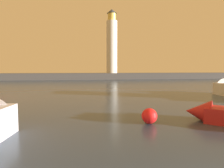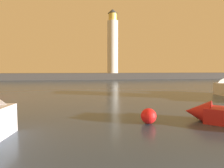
{
  "view_description": "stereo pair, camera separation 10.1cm",
  "coord_description": "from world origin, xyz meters",
  "views": [
    {
      "loc": [
        -4.15,
        -1.92,
        2.87
      ],
      "look_at": [
        -1.17,
        15.37,
        1.54
      ],
      "focal_mm": 30.84,
      "sensor_mm": 36.0,
      "label": 1
    },
    {
      "loc": [
        -4.05,
        -1.93,
        2.87
      ],
      "look_at": [
        -1.17,
        15.37,
        1.54
      ],
      "focal_mm": 30.84,
      "sensor_mm": 36.0,
      "label": 2
    }
  ],
  "objects": [
    {
      "name": "ground_plane",
      "position": [
        0.0,
        27.17,
        0.0
      ],
      "size": [
        220.0,
        220.0,
        0.0
      ],
      "primitive_type": "plane",
      "color": "#2D3D51"
    },
    {
      "name": "breakwater",
      "position": [
        0.0,
        54.35,
        0.91
      ],
      "size": [
        92.38,
        5.96,
        1.83
      ],
      "primitive_type": "cube",
      "color": "#423F3D",
      "rests_on": "ground_plane"
    },
    {
      "name": "mooring_buoy",
      "position": [
        -0.5,
        7.61,
        0.41
      ],
      "size": [
        0.83,
        0.83,
        0.83
      ],
      "primitive_type": "sphere",
      "color": "red",
      "rests_on": "ground_plane"
    },
    {
      "name": "lighthouse",
      "position": [
        5.49,
        54.35,
        10.59
      ],
      "size": [
        3.12,
        3.12,
        18.5
      ],
      "color": "silver",
      "rests_on": "breakwater"
    }
  ]
}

